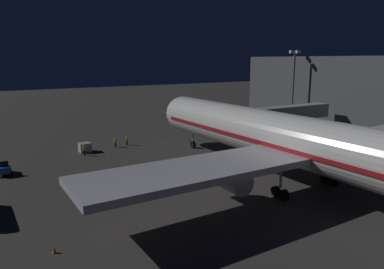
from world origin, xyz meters
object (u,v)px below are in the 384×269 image
object	(u,v)px
airliner_at_gate	(300,142)
ground_crew_walking_aft	(84,150)
baggage_tug_lead	(4,169)
baggage_container_mid_row	(85,147)
traffic_cone_nose_port	(188,139)
traffic_cone_wingtip_svc_side	(54,250)
apron_floodlight_mast	(293,85)
traffic_cone_nose_starboard	(167,142)
jet_bridge	(273,115)
ground_crew_by_tug	(115,142)
ground_crew_near_nose_gear	(127,140)

from	to	relation	value
airliner_at_gate	ground_crew_walking_aft	world-z (taller)	airliner_at_gate
baggage_tug_lead	baggage_container_mid_row	world-z (taller)	baggage_tug_lead
baggage_tug_lead	traffic_cone_nose_port	bearing A→B (deg)	-171.17
baggage_container_mid_row	traffic_cone_nose_port	world-z (taller)	baggage_container_mid_row
baggage_tug_lead	traffic_cone_wingtip_svc_side	bearing A→B (deg)	93.56
baggage_tug_lead	traffic_cone_wingtip_svc_side	xyz separation A→B (m)	(-1.53, 24.55, -0.51)
apron_floodlight_mast	baggage_tug_lead	distance (m)	55.72
ground_crew_walking_aft	traffic_cone_wingtip_svc_side	distance (m)	30.57
airliner_at_gate	ground_crew_walking_aft	distance (m)	33.78
baggage_tug_lead	ground_crew_walking_aft	bearing A→B (deg)	-160.46
airliner_at_gate	traffic_cone_nose_starboard	bearing A→B (deg)	-85.69
jet_bridge	apron_floodlight_mast	xyz separation A→B (m)	(-13.11, -7.81, 4.25)
jet_bridge	traffic_cone_nose_port	distance (m)	16.60
ground_crew_by_tug	traffic_cone_wingtip_svc_side	size ratio (longest dim) A/B	3.21
airliner_at_gate	jet_bridge	size ratio (longest dim) A/B	2.63
traffic_cone_nose_starboard	ground_crew_walking_aft	bearing A→B (deg)	2.61
baggage_tug_lead	ground_crew_near_nose_gear	size ratio (longest dim) A/B	1.61
ground_crew_near_nose_gear	traffic_cone_wingtip_svc_side	size ratio (longest dim) A/B	3.09
baggage_container_mid_row	traffic_cone_wingtip_svc_side	world-z (taller)	baggage_container_mid_row
jet_bridge	ground_crew_near_nose_gear	bearing A→B (deg)	-34.06
ground_crew_by_tug	traffic_cone_nose_starboard	size ratio (longest dim) A/B	3.21
ground_crew_near_nose_gear	ground_crew_by_tug	xyz separation A→B (m)	(2.30, 0.39, 0.04)
ground_crew_walking_aft	traffic_cone_nose_starboard	xyz separation A→B (m)	(-15.39, -0.70, -0.70)
ground_crew_by_tug	apron_floodlight_mast	bearing A→B (deg)	170.33
airliner_at_gate	traffic_cone_nose_starboard	size ratio (longest dim) A/B	110.86
apron_floodlight_mast	ground_crew_walking_aft	size ratio (longest dim) A/B	9.56
baggage_tug_lead	traffic_cone_nose_starboard	xyz separation A→B (m)	(-27.26, -4.92, -0.51)
jet_bridge	baggage_container_mid_row	world-z (taller)	jet_bridge
airliner_at_gate	jet_bridge	bearing A→B (deg)	-125.71
ground_crew_near_nose_gear	ground_crew_walking_aft	bearing A→B (deg)	20.75
traffic_cone_wingtip_svc_side	airliner_at_gate	bearing A→B (deg)	-179.40
baggage_tug_lead	traffic_cone_nose_starboard	world-z (taller)	baggage_tug_lead
traffic_cone_nose_port	traffic_cone_wingtip_svc_side	size ratio (longest dim) A/B	1.00
baggage_container_mid_row	traffic_cone_nose_starboard	xyz separation A→B (m)	(-14.62, 1.59, -0.49)
baggage_container_mid_row	ground_crew_walking_aft	distance (m)	2.43
airliner_at_gate	traffic_cone_nose_starboard	xyz separation A→B (m)	(2.20, -29.17, -5.31)
baggage_tug_lead	baggage_container_mid_row	distance (m)	14.22
baggage_container_mid_row	traffic_cone_nose_port	bearing A→B (deg)	175.21
ground_crew_walking_aft	traffic_cone_nose_port	world-z (taller)	ground_crew_walking_aft
apron_floodlight_mast	traffic_cone_nose_port	distance (m)	25.55
ground_crew_walking_aft	traffic_cone_nose_starboard	size ratio (longest dim) A/B	3.23
airliner_at_gate	apron_floodlight_mast	distance (m)	36.00
ground_crew_walking_aft	jet_bridge	bearing A→B (deg)	159.44
apron_floodlight_mast	ground_crew_walking_aft	xyz separation A→B (m)	(43.09, -3.43, -8.94)
traffic_cone_nose_port	baggage_tug_lead	bearing A→B (deg)	8.83
baggage_tug_lead	ground_crew_by_tug	world-z (taller)	baggage_tug_lead
apron_floodlight_mast	ground_crew_walking_aft	bearing A→B (deg)	-4.55
airliner_at_gate	baggage_container_mid_row	distance (m)	35.39
jet_bridge	traffic_cone_nose_starboard	size ratio (longest dim) A/B	42.19
ground_crew_walking_aft	traffic_cone_wingtip_svc_side	world-z (taller)	ground_crew_walking_aft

